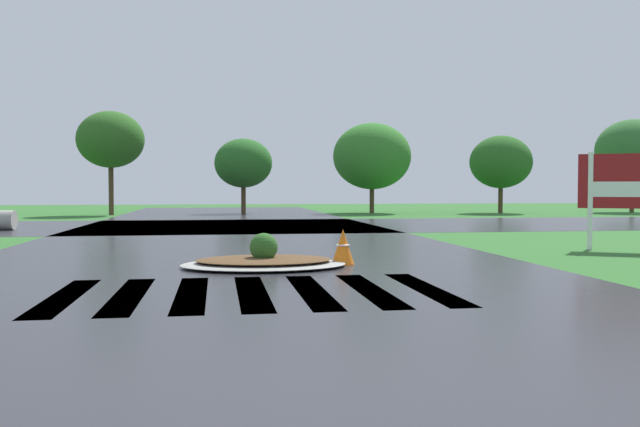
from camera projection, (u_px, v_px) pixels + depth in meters
asphalt_roadway at (242, 262)px, 14.49m from camera, size 11.96×80.00×0.01m
asphalt_cross_road at (230, 226)px, 28.09m from camera, size 90.00×10.76×0.01m
crosswalk_stripes at (252, 292)px, 10.25m from camera, size 5.85×3.58×0.01m
estate_billboard at (636, 186)px, 16.96m from camera, size 2.43×1.36×2.48m
median_island at (264, 261)px, 13.52m from camera, size 3.27×2.32×0.68m
traffic_cone at (343, 247)px, 13.96m from camera, size 0.47×0.47×0.73m
background_treeline at (323, 154)px, 41.17m from camera, size 46.37×6.00×5.92m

